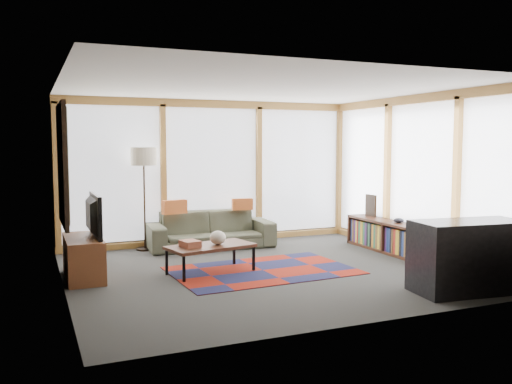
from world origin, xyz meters
name	(u,v)px	position (x,y,z in m)	size (l,w,h in m)	color
ground	(267,270)	(0.00, 0.00, 0.00)	(5.50, 5.50, 0.00)	#2B2B29
room_envelope	(281,162)	(0.49, 0.56, 1.54)	(5.52, 5.02, 2.62)	#453B34
rug	(263,270)	(-0.06, 0.01, 0.01)	(2.55, 1.64, 0.01)	maroon
sofa	(211,230)	(-0.21, 1.95, 0.32)	(2.17, 0.85, 0.63)	#373828
pillow_left	(175,207)	(-0.85, 1.92, 0.75)	(0.43, 0.13, 0.23)	#B35524
pillow_right	(242,204)	(0.40, 1.98, 0.74)	(0.37, 0.11, 0.20)	#B35524
floor_lamp	(144,199)	(-1.30, 2.21, 0.88)	(0.44, 0.44, 1.76)	black
coffee_table	(211,259)	(-0.79, 0.18, 0.20)	(1.19, 0.60, 0.40)	#381D0F
book_stack	(190,244)	(-1.09, 0.14, 0.44)	(0.22, 0.27, 0.09)	brown
vase	(218,238)	(-0.68, 0.17, 0.50)	(0.23, 0.23, 0.20)	beige
bookshelf	(391,237)	(2.43, 0.36, 0.26)	(0.38, 2.08, 0.52)	#381D0F
bowl_a	(414,223)	(2.47, -0.17, 0.57)	(0.19, 0.19, 0.10)	black
bowl_b	(399,220)	(2.46, 0.21, 0.56)	(0.17, 0.17, 0.09)	black
shelf_picture	(371,205)	(2.53, 1.10, 0.71)	(0.04, 0.29, 0.39)	black
tv_console	(83,258)	(-2.47, 0.55, 0.28)	(0.47, 1.12, 0.56)	brown
television	(88,216)	(-2.39, 0.58, 0.85)	(1.00, 0.13, 0.58)	black
bar_counter	(469,256)	(1.84, -1.97, 0.44)	(1.39, 0.65, 0.88)	black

